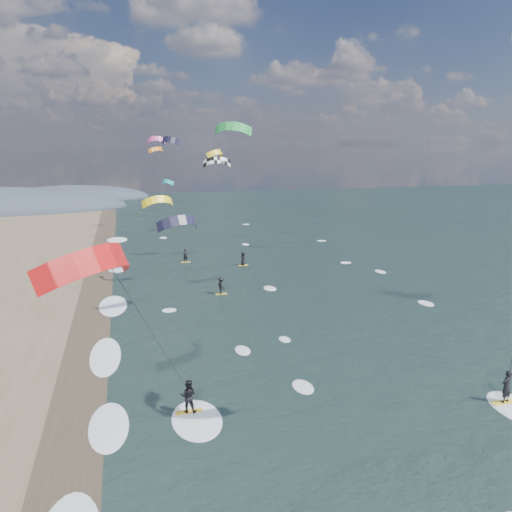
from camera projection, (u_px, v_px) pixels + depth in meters
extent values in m
plane|color=black|center=(347.00, 465.00, 22.16)|extent=(260.00, 260.00, 0.00)
cube|color=#382D23|center=(80.00, 393.00, 28.57)|extent=(3.00, 240.00, 0.00)
ellipsoid|color=#3D4756|center=(71.00, 199.00, 129.74)|extent=(40.00, 18.00, 7.00)
cube|color=yellow|center=(505.00, 402.00, 27.50)|extent=(1.51, 0.45, 0.06)
imported|color=black|center=(506.00, 386.00, 27.29)|extent=(0.78, 0.61, 1.87)
cube|color=yellow|center=(189.00, 412.00, 26.51)|extent=(1.42, 0.44, 0.07)
imported|color=black|center=(188.00, 396.00, 26.30)|extent=(1.05, 0.94, 1.81)
ellipsoid|color=white|center=(197.00, 420.00, 25.84)|extent=(2.60, 4.20, 0.12)
cylinder|color=black|center=(154.00, 336.00, 22.00)|extent=(0.02, 0.02, 11.15)
cube|color=yellow|center=(221.00, 294.00, 47.45)|extent=(1.10, 0.35, 0.05)
imported|color=black|center=(221.00, 286.00, 47.27)|extent=(0.86, 1.15, 1.59)
cube|color=yellow|center=(243.00, 265.00, 58.66)|extent=(1.10, 0.35, 0.05)
imported|color=black|center=(243.00, 258.00, 58.48)|extent=(0.84, 0.92, 1.58)
cube|color=yellow|center=(186.00, 262.00, 60.27)|extent=(1.10, 0.35, 0.05)
imported|color=black|center=(185.00, 256.00, 60.09)|extent=(0.61, 0.45, 1.54)
ellipsoid|color=white|center=(99.00, 428.00, 25.10)|extent=(2.40, 5.40, 0.11)
ellipsoid|color=white|center=(104.00, 356.00, 33.58)|extent=(2.40, 5.40, 0.11)
ellipsoid|color=white|center=(108.00, 306.00, 43.95)|extent=(2.40, 5.40, 0.11)
ellipsoid|color=white|center=(111.00, 269.00, 57.15)|extent=(2.40, 5.40, 0.11)
ellipsoid|color=white|center=(113.00, 240.00, 74.11)|extent=(2.40, 5.40, 0.11)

